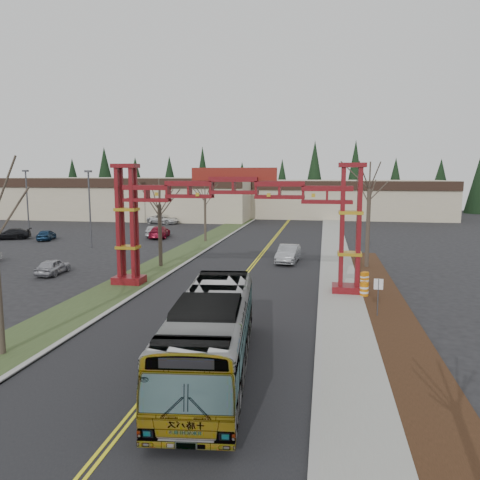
% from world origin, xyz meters
% --- Properties ---
extents(ground, '(200.00, 200.00, 0.00)m').
position_xyz_m(ground, '(0.00, 0.00, 0.00)').
color(ground, black).
rests_on(ground, ground).
extents(road, '(12.00, 110.00, 0.02)m').
position_xyz_m(road, '(0.00, 25.00, 0.01)').
color(road, black).
rests_on(road, ground).
extents(lane_line_left, '(0.12, 100.00, 0.01)m').
position_xyz_m(lane_line_left, '(-0.12, 25.00, 0.03)').
color(lane_line_left, yellow).
rests_on(lane_line_left, road).
extents(lane_line_right, '(0.12, 100.00, 0.01)m').
position_xyz_m(lane_line_right, '(0.12, 25.00, 0.03)').
color(lane_line_right, yellow).
rests_on(lane_line_right, road).
extents(curb_right, '(0.30, 110.00, 0.15)m').
position_xyz_m(curb_right, '(6.15, 25.00, 0.07)').
color(curb_right, '#9D9C98').
rests_on(curb_right, ground).
extents(sidewalk_right, '(2.60, 110.00, 0.14)m').
position_xyz_m(sidewalk_right, '(7.60, 25.00, 0.08)').
color(sidewalk_right, gray).
rests_on(sidewalk_right, ground).
extents(landscape_strip, '(2.60, 50.00, 0.12)m').
position_xyz_m(landscape_strip, '(10.20, 10.00, 0.06)').
color(landscape_strip, black).
rests_on(landscape_strip, ground).
extents(grass_median, '(4.00, 110.00, 0.08)m').
position_xyz_m(grass_median, '(-8.00, 25.00, 0.04)').
color(grass_median, '#334422').
rests_on(grass_median, ground).
extents(curb_left, '(0.30, 110.00, 0.15)m').
position_xyz_m(curb_left, '(-6.15, 25.00, 0.07)').
color(curb_left, '#9D9C98').
rests_on(curb_left, ground).
extents(gateway_arch, '(18.20, 1.60, 8.90)m').
position_xyz_m(gateway_arch, '(0.00, 18.00, 5.98)').
color(gateway_arch, '#5B0D0C').
rests_on(gateway_arch, ground).
extents(retail_building_west, '(46.00, 22.30, 7.50)m').
position_xyz_m(retail_building_west, '(-30.00, 71.96, 3.76)').
color(retail_building_west, '#BDB091').
rests_on(retail_building_west, ground).
extents(retail_building_east, '(38.00, 20.30, 7.00)m').
position_xyz_m(retail_building_east, '(10.00, 79.95, 3.51)').
color(retail_building_east, '#BDB091').
rests_on(retail_building_east, ground).
extents(conifer_treeline, '(116.10, 5.60, 13.00)m').
position_xyz_m(conifer_treeline, '(0.25, 92.00, 6.49)').
color(conifer_treeline, black).
rests_on(conifer_treeline, ground).
extents(transit_bus, '(4.17, 12.29, 3.35)m').
position_xyz_m(transit_bus, '(1.86, 3.69, 1.68)').
color(transit_bus, '#A2A4A9').
rests_on(transit_bus, ground).
extents(silver_sedan, '(2.14, 5.09, 1.64)m').
position_xyz_m(silver_sedan, '(3.04, 28.87, 0.82)').
color(silver_sedan, '#A5A8AD').
rests_on(silver_sedan, ground).
extents(parked_car_near_a, '(1.89, 3.97, 1.31)m').
position_xyz_m(parked_car_near_a, '(-15.56, 20.11, 0.65)').
color(parked_car_near_a, '#9F9FA7').
rests_on(parked_car_near_a, ground).
extents(parked_car_mid_a, '(3.05, 5.60, 1.54)m').
position_xyz_m(parked_car_mid_a, '(-14.72, 43.01, 0.77)').
color(parked_car_mid_a, maroon).
rests_on(parked_car_mid_a, ground).
extents(parked_car_mid_b, '(2.73, 4.30, 1.36)m').
position_xyz_m(parked_car_mid_b, '(-27.90, 38.48, 0.68)').
color(parked_car_mid_b, navy).
rests_on(parked_car_mid_b, ground).
extents(parked_car_far_a, '(2.20, 4.53, 1.43)m').
position_xyz_m(parked_car_far_a, '(-15.64, 43.75, 0.72)').
color(parked_car_far_a, '#9EA0A5').
rests_on(parked_car_far_a, ground).
extents(parked_car_far_b, '(5.90, 3.80, 1.51)m').
position_xyz_m(parked_car_far_b, '(-20.12, 59.63, 0.76)').
color(parked_car_far_b, white).
rests_on(parked_car_far_b, ground).
extents(parked_car_far_c, '(5.11, 3.70, 1.37)m').
position_xyz_m(parked_car_far_c, '(-32.72, 38.29, 0.69)').
color(parked_car_far_c, black).
rests_on(parked_car_far_c, ground).
extents(bare_tree_median_mid, '(3.41, 3.41, 7.76)m').
position_xyz_m(bare_tree_median_mid, '(-8.00, 24.87, 5.48)').
color(bare_tree_median_mid, '#382D26').
rests_on(bare_tree_median_mid, ground).
extents(bare_tree_median_far, '(2.92, 2.92, 7.29)m').
position_xyz_m(bare_tree_median_far, '(-8.00, 40.71, 5.33)').
color(bare_tree_median_far, '#382D26').
rests_on(bare_tree_median_far, ground).
extents(bare_tree_right_far, '(3.50, 3.50, 9.22)m').
position_xyz_m(bare_tree_right_far, '(10.00, 27.50, 6.86)').
color(bare_tree_right_far, '#382D26').
rests_on(bare_tree_right_far, ground).
extents(light_pole_near, '(0.75, 0.37, 8.60)m').
position_xyz_m(light_pole_near, '(-19.33, 33.72, 4.97)').
color(light_pole_near, '#3F3F44').
rests_on(light_pole_near, ground).
extents(light_pole_mid, '(0.76, 0.38, 8.72)m').
position_xyz_m(light_pole_mid, '(-32.48, 41.70, 5.04)').
color(light_pole_mid, '#3F3F44').
rests_on(light_pole_mid, ground).
extents(light_pole_far, '(0.76, 0.38, 8.74)m').
position_xyz_m(light_pole_far, '(-24.17, 56.83, 5.06)').
color(light_pole_far, '#3F3F44').
rests_on(light_pole_far, ground).
extents(street_sign, '(0.52, 0.06, 2.26)m').
position_xyz_m(street_sign, '(9.39, 12.78, 1.63)').
color(street_sign, '#3F3F44').
rests_on(street_sign, ground).
extents(barrel_south, '(0.57, 0.57, 1.05)m').
position_xyz_m(barrel_south, '(8.99, 17.18, 0.53)').
color(barrel_south, orange).
rests_on(barrel_south, ground).
extents(barrel_mid, '(0.51, 0.51, 0.94)m').
position_xyz_m(barrel_mid, '(9.25, 20.86, 0.47)').
color(barrel_mid, orange).
rests_on(barrel_mid, ground).
extents(barrel_north, '(0.52, 0.52, 0.97)m').
position_xyz_m(barrel_north, '(9.36, 20.93, 0.48)').
color(barrel_north, orange).
rests_on(barrel_north, ground).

